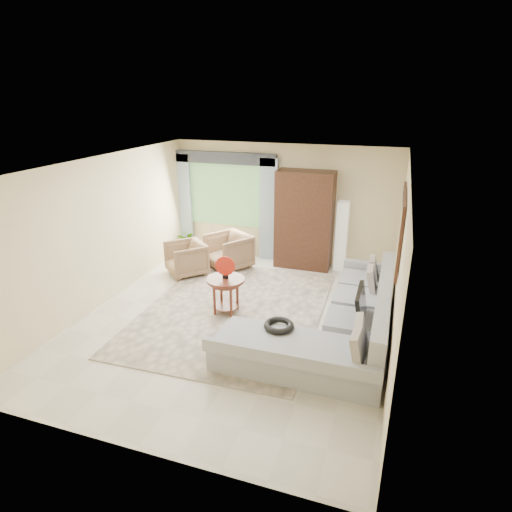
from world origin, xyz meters
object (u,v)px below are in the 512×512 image
(armchair_right, at_px, (229,251))
(potted_plant, at_px, (189,241))
(tv_screen, at_px, (361,305))
(armoire, at_px, (304,220))
(coffee_table, at_px, (226,295))
(armchair_left, at_px, (186,259))
(sectional_sofa, at_px, (341,326))
(floor_lamp, at_px, (341,236))

(armchair_right, distance_m, potted_plant, 1.43)
(tv_screen, bearing_deg, armoire, 116.84)
(potted_plant, bearing_deg, armchair_right, -25.81)
(coffee_table, distance_m, armchair_left, 1.95)
(sectional_sofa, bearing_deg, armoire, 113.06)
(coffee_table, relative_size, armchair_left, 0.85)
(armchair_left, height_order, armoire, armoire)
(armchair_left, distance_m, armoire, 2.64)
(sectional_sofa, height_order, floor_lamp, floor_lamp)
(floor_lamp, bearing_deg, armoire, -175.71)
(potted_plant, xyz_separation_m, armoire, (2.78, 0.01, 0.78))
(sectional_sofa, xyz_separation_m, armchair_right, (-2.74, 2.27, 0.10))
(sectional_sofa, relative_size, floor_lamp, 2.31)
(sectional_sofa, distance_m, tv_screen, 0.52)
(sectional_sofa, distance_m, armchair_right, 3.56)
(tv_screen, relative_size, potted_plant, 1.36)
(coffee_table, xyz_separation_m, armchair_right, (-0.72, 1.93, 0.04))
(sectional_sofa, height_order, potted_plant, sectional_sofa)
(armoire, bearing_deg, armchair_left, -150.89)
(sectional_sofa, height_order, armchair_left, sectional_sofa)
(floor_lamp, bearing_deg, potted_plant, -178.89)
(coffee_table, bearing_deg, armchair_right, 110.49)
(sectional_sofa, bearing_deg, armchair_left, 154.30)
(armchair_left, xyz_separation_m, potted_plant, (-0.56, 1.23, -0.07))
(armchair_right, relative_size, armoire, 0.40)
(coffee_table, xyz_separation_m, armoire, (0.78, 2.56, 0.71))
(tv_screen, bearing_deg, sectional_sofa, 166.02)
(tv_screen, xyz_separation_m, coffee_table, (-2.28, 0.41, -0.38))
(sectional_sofa, distance_m, coffee_table, 2.05)
(armchair_left, bearing_deg, floor_lamp, 66.77)
(sectional_sofa, bearing_deg, coffee_table, 170.38)
(tv_screen, height_order, floor_lamp, floor_lamp)
(floor_lamp, bearing_deg, tv_screen, -76.97)
(tv_screen, bearing_deg, potted_plant, 145.41)
(tv_screen, xyz_separation_m, armchair_right, (-3.00, 2.33, -0.34))
(coffee_table, distance_m, floor_lamp, 3.08)
(tv_screen, height_order, coffee_table, tv_screen)
(coffee_table, bearing_deg, sectional_sofa, -9.62)
(sectional_sofa, bearing_deg, tv_screen, -13.98)
(armchair_left, bearing_deg, armchair_right, 83.81)
(floor_lamp, bearing_deg, sectional_sofa, -81.67)
(armoire, relative_size, floor_lamp, 1.40)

